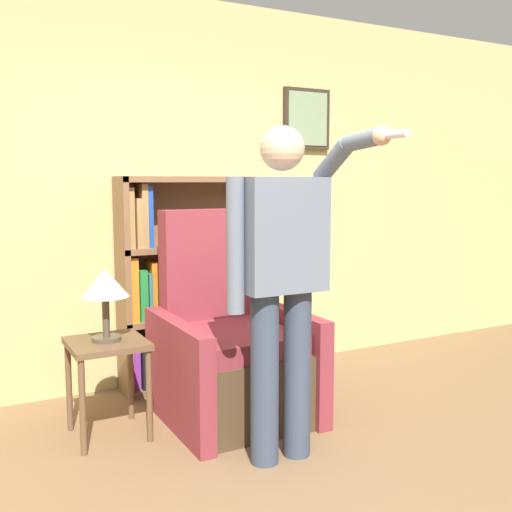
{
  "coord_description": "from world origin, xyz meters",
  "views": [
    {
      "loc": [
        -1.52,
        -2.16,
        1.49
      ],
      "look_at": [
        0.06,
        0.8,
        1.07
      ],
      "focal_mm": 42.0,
      "sensor_mm": 36.0,
      "label": 1
    }
  ],
  "objects": [
    {
      "name": "wall_back",
      "position": [
        0.01,
        2.03,
        1.4
      ],
      "size": [
        8.0,
        0.11,
        2.8
      ],
      "color": "tan",
      "rests_on": "ground_plane"
    },
    {
      "name": "ground_plane",
      "position": [
        0.0,
        0.0,
        0.0
      ],
      "size": [
        14.0,
        14.0,
        0.0
      ],
      "primitive_type": "plane",
      "color": "brown"
    },
    {
      "name": "bookcase",
      "position": [
        -0.03,
        1.87,
        0.74
      ],
      "size": [
        1.04,
        0.28,
        1.52
      ],
      "color": "brown",
      "rests_on": "ground_plane"
    },
    {
      "name": "armchair",
      "position": [
        0.07,
        1.19,
        0.39
      ],
      "size": [
        0.86,
        0.92,
        1.3
      ],
      "color": "#4C3823",
      "rests_on": "ground_plane"
    },
    {
      "name": "person_standing",
      "position": [
        0.04,
        0.48,
        1.02
      ],
      "size": [
        0.59,
        0.78,
        1.77
      ],
      "color": "#384256",
      "rests_on": "ground_plane"
    },
    {
      "name": "table_lamp",
      "position": [
        -0.7,
        1.22,
        0.89
      ],
      "size": [
        0.27,
        0.27,
        0.42
      ],
      "color": "#4C4233",
      "rests_on": "side_table"
    },
    {
      "name": "side_table",
      "position": [
        -0.7,
        1.22,
        0.47
      ],
      "size": [
        0.43,
        0.43,
        0.57
      ],
      "color": "brown",
      "rests_on": "ground_plane"
    }
  ]
}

